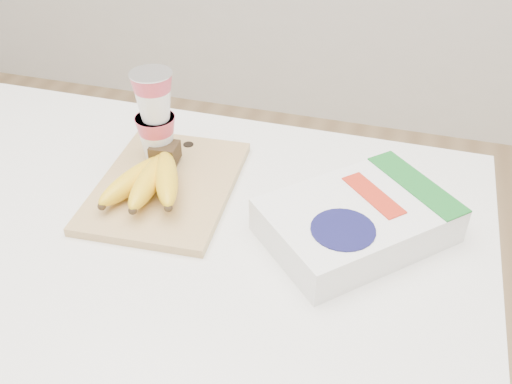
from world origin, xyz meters
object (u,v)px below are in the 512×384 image
bananas (151,177)px  cereal_box (357,220)px  cutting_board (167,185)px  yogurt_stack (155,114)px

bananas → cereal_box: size_ratio=0.61×
cutting_board → yogurt_stack: bearing=118.0°
cutting_board → bananas: (-0.01, -0.03, 0.03)m
cutting_board → cereal_box: 0.34m
bananas → yogurt_stack: yogurt_stack is taller
cutting_board → cereal_box: cereal_box is taller
cutting_board → bananas: bearing=-122.5°
cutting_board → cereal_box: (0.34, -0.03, 0.02)m
cutting_board → bananas: size_ratio=1.54×
bananas → yogurt_stack: size_ratio=1.18×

